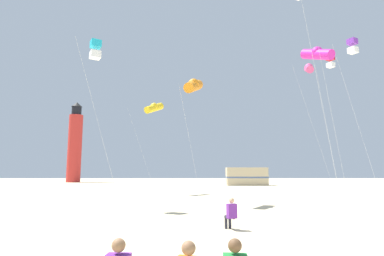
{
  "coord_description": "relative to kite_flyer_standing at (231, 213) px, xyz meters",
  "views": [
    {
      "loc": [
        -0.19,
        -7.35,
        2.1
      ],
      "look_at": [
        -0.02,
        11.4,
        4.7
      ],
      "focal_mm": 29.63,
      "sensor_mm": 36.0,
      "label": 1
    }
  ],
  "objects": [
    {
      "name": "kite_box_violet",
      "position": [
        11.12,
        11.35,
        11.13
      ],
      "size": [
        2.15,
        2.15,
        12.35
      ],
      "color": "silver",
      "rests_on": "ground"
    },
    {
      "name": "kite_box_cyan",
      "position": [
        -7.3,
        6.69,
        8.92
      ],
      "size": [
        2.53,
        2.39,
        10.13
      ],
      "color": "silver",
      "rests_on": "ground"
    },
    {
      "name": "kite_box_scarlet",
      "position": [
        11.98,
        17.02,
        11.92
      ],
      "size": [
        1.72,
        1.83,
        13.14
      ],
      "color": "silver",
      "rests_on": "ground"
    },
    {
      "name": "lighthouse_distant",
      "position": [
        -25.39,
        54.11,
        7.22
      ],
      "size": [
        2.8,
        2.8,
        16.8
      ],
      "color": "red",
      "rests_on": "ground"
    },
    {
      "name": "kite_tube_magenta",
      "position": [
        7.14,
        8.53,
        9.43
      ],
      "size": [
        2.17,
        2.58,
        10.74
      ],
      "color": "silver",
      "rests_on": "ground"
    },
    {
      "name": "rv_van_tan",
      "position": [
        7.55,
        38.49,
        0.78
      ],
      "size": [
        6.44,
        2.35,
        2.8
      ],
      "rotation": [
        0.0,
        0.0,
        -0.0
      ],
      "color": "#C6B28C",
      "rests_on": "ground"
    },
    {
      "name": "kite_tube_orange",
      "position": [
        -1.24,
        9.15,
        7.35
      ],
      "size": [
        1.72,
        2.59,
        8.67
      ],
      "color": "silver",
      "rests_on": "ground"
    },
    {
      "name": "kite_tube_gold",
      "position": [
        -5.07,
        19.33,
        7.9
      ],
      "size": [
        3.57,
        3.85,
        9.21
      ],
      "color": "silver",
      "rests_on": "ground"
    },
    {
      "name": "kite_tube_rainbow",
      "position": [
        9.76,
        16.76,
        11.15
      ],
      "size": [
        2.95,
        3.21,
        12.47
      ],
      "color": "silver",
      "rests_on": "ground"
    },
    {
      "name": "kite_flyer_standing",
      "position": [
        0.0,
        0.0,
        0.0
      ],
      "size": [
        0.45,
        0.56,
        1.16
      ],
      "rotation": [
        0.0,
        0.0,
        3.46
      ],
      "color": "#722D99",
      "rests_on": "ground"
    }
  ]
}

